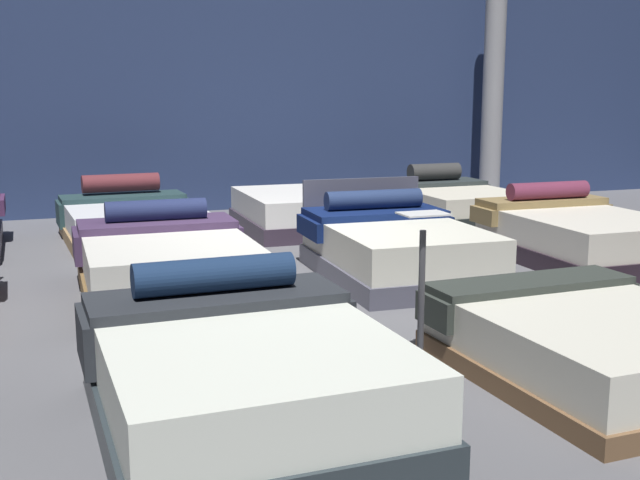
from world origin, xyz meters
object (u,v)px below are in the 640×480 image
(bed_9, at_px, (131,220))
(price_sign, at_px, (421,323))
(bed_10, at_px, (302,212))
(bed_11, at_px, (454,203))
(bed_6, at_px, (396,248))
(bed_1, at_px, (244,376))
(support_pillar, at_px, (493,96))
(bed_7, at_px, (580,235))
(bed_2, at_px, (595,344))
(bed_5, at_px, (167,265))

(bed_9, height_order, price_sign, price_sign)
(bed_10, bearing_deg, bed_11, 2.59)
(bed_6, relative_size, price_sign, 1.96)
(bed_10, bearing_deg, bed_6, -88.19)
(bed_1, relative_size, support_pillar, 0.59)
(bed_7, bearing_deg, bed_10, 129.79)
(bed_2, bearing_deg, support_pillar, 61.00)
(bed_5, distance_m, price_sign, 3.09)
(bed_6, height_order, bed_11, bed_6)
(bed_11, height_order, price_sign, price_sign)
(bed_9, relative_size, price_sign, 1.81)
(bed_5, relative_size, bed_7, 0.96)
(bed_1, distance_m, bed_9, 5.95)
(bed_5, distance_m, bed_6, 2.27)
(bed_1, xyz_separation_m, bed_5, (0.05, 3.03, -0.01))
(price_sign, bearing_deg, bed_5, 110.84)
(bed_2, relative_size, support_pillar, 0.58)
(bed_2, distance_m, price_sign, 1.21)
(bed_7, relative_size, price_sign, 1.93)
(bed_5, bearing_deg, bed_2, -52.61)
(bed_6, height_order, bed_10, bed_6)
(bed_5, xyz_separation_m, bed_11, (4.54, 2.90, -0.04))
(bed_5, height_order, bed_6, bed_6)
(bed_7, height_order, bed_9, bed_7)
(bed_7, distance_m, bed_9, 5.36)
(bed_6, distance_m, bed_7, 2.24)
(bed_7, relative_size, bed_10, 1.09)
(bed_2, bearing_deg, bed_9, 108.86)
(price_sign, bearing_deg, bed_10, 78.88)
(bed_10, bearing_deg, bed_9, 178.31)
(bed_2, distance_m, bed_6, 3.02)
(bed_10, bearing_deg, support_pillar, 23.30)
(bed_1, distance_m, bed_10, 6.28)
(bed_11, bearing_deg, bed_10, -179.14)
(bed_10, height_order, bed_11, bed_11)
(bed_9, relative_size, bed_11, 1.00)
(bed_5, bearing_deg, bed_9, 90.50)
(bed_2, distance_m, bed_11, 6.34)
(bed_2, xyz_separation_m, bed_10, (-0.06, 5.85, 0.03))
(bed_2, distance_m, bed_10, 5.85)
(bed_6, xyz_separation_m, price_sign, (-1.17, -2.87, 0.15))
(bed_1, xyz_separation_m, bed_9, (0.04, 5.95, -0.05))
(bed_2, relative_size, bed_11, 1.00)
(support_pillar, bearing_deg, bed_10, -157.53)
(bed_7, xyz_separation_m, bed_11, (0.04, 2.88, -0.03))
(bed_5, relative_size, bed_10, 1.05)
(bed_5, xyz_separation_m, support_pillar, (6.04, 4.41, 1.47))
(bed_6, height_order, price_sign, price_sign)
(bed_2, relative_size, bed_5, 0.98)
(bed_7, bearing_deg, support_pillar, 71.26)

